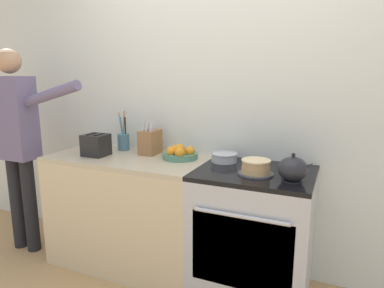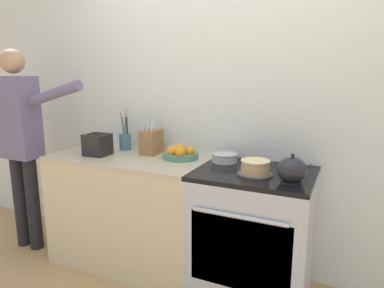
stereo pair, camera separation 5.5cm
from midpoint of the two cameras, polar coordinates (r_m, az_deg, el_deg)
name	(u,v)px [view 1 (the left image)]	position (r m, az deg, el deg)	size (l,w,h in m)	color
wall_back	(228,103)	(2.62, 5.35, 6.90)	(8.00, 0.04, 2.60)	silver
counter_cabinet	(130,210)	(2.83, -10.83, -10.77)	(1.23, 0.63, 0.89)	beige
stove_range	(253,233)	(2.45, 9.42, -14.47)	(0.76, 0.66, 0.89)	#B7BABF
layer_cake	(256,167)	(2.21, 9.90, -3.87)	(0.23, 0.23, 0.10)	#4C4C51
tea_kettle	(293,169)	(2.11, 15.76, -4.07)	(0.21, 0.17, 0.17)	#232328
mixing_bowl	(224,157)	(2.49, 4.75, -2.21)	(0.20, 0.20, 0.07)	#B7BABF
knife_block	(150,142)	(2.73, -7.56, 0.37)	(0.13, 0.18, 0.28)	olive
utensil_crock	(123,141)	(2.91, -11.88, 0.54)	(0.10, 0.10, 0.33)	#477084
fruit_bowl	(180,154)	(2.57, -2.68, -1.61)	(0.27, 0.27, 0.10)	#4C7F66
toaster	(96,145)	(2.77, -16.27, -0.15)	(0.19, 0.17, 0.17)	black
person_baker	(17,134)	(3.19, -27.60, 1.52)	(0.95, 0.20, 1.71)	black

